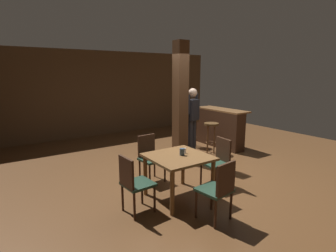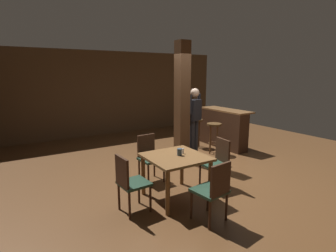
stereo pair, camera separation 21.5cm
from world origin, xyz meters
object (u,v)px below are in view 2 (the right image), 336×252
salt_shaker (183,151)px  bar_stool_near (214,131)px  dining_table (176,163)px  bar_stool_mid (196,126)px  chair_east (217,160)px  chair_west (129,181)px  standing_person (194,118)px  napkin_cup (179,152)px  bar_counter (223,128)px  chair_south (214,189)px  chair_north (149,155)px

salt_shaker → bar_stool_near: bearing=37.0°
dining_table → bar_stool_mid: bearing=46.4°
chair_east → chair_west: bearing=-179.3°
chair_west → salt_shaker: 1.06m
standing_person → salt_shaker: bearing=-132.4°
standing_person → bar_stool_near: standing_person is taller
chair_east → standing_person: bearing=67.1°
napkin_cup → bar_counter: bar_counter is taller
salt_shaker → standing_person: standing_person is taller
chair_east → bar_counter: bearing=44.9°
chair_south → chair_east: (0.86, 0.88, 0.00)m
bar_counter → bar_stool_mid: size_ratio=2.03×
bar_stool_near → chair_north: bearing=-162.8°
chair_east → chair_west: 1.74m
chair_south → bar_counter: bar_counter is taller
chair_west → bar_stool_near: (3.08, 1.64, 0.10)m
chair_north → chair_west: (-0.82, -0.94, 0.00)m
salt_shaker → bar_stool_near: salt_shaker is taller
chair_north → salt_shaker: chair_north is taller
chair_east → napkin_cup: chair_east is taller
standing_person → bar_stool_mid: bearing=49.5°
bar_stool_near → napkin_cup: bearing=-143.5°
bar_counter → chair_south: bearing=-134.8°
dining_table → bar_stool_near: bearing=35.5°
salt_shaker → bar_stool_near: (2.06, 1.55, -0.18)m
chair_south → bar_stool_mid: size_ratio=1.12×
chair_north → bar_stool_near: chair_north is taller
chair_south → salt_shaker: 0.99m
chair_south → chair_west: bearing=136.0°
chair_north → chair_west: same height
bar_counter → standing_person: bearing=-163.4°
napkin_cup → bar_counter: size_ratio=0.07×
dining_table → napkin_cup: 0.19m
chair_south → bar_stool_near: size_ratio=1.12×
chair_north → bar_counter: size_ratio=0.55×
chair_east → bar_stool_mid: chair_east is taller
salt_shaker → napkin_cup: bearing=-154.4°
chair_north → standing_person: standing_person is taller
bar_counter → chair_north: bearing=-160.0°
chair_west → chair_north: bearing=48.9°
chair_south → bar_counter: size_ratio=0.55×
chair_east → napkin_cup: (-0.82, 0.02, 0.29)m
napkin_cup → salt_shaker: size_ratio=1.25×
chair_north → chair_south: (0.07, -1.79, 0.00)m
bar_counter → dining_table: bearing=-145.8°
dining_table → chair_south: chair_south is taller
standing_person → bar_counter: 1.44m
chair_east → bar_stool_mid: size_ratio=1.12×
chair_west → napkin_cup: 0.96m
chair_north → bar_counter: bar_counter is taller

